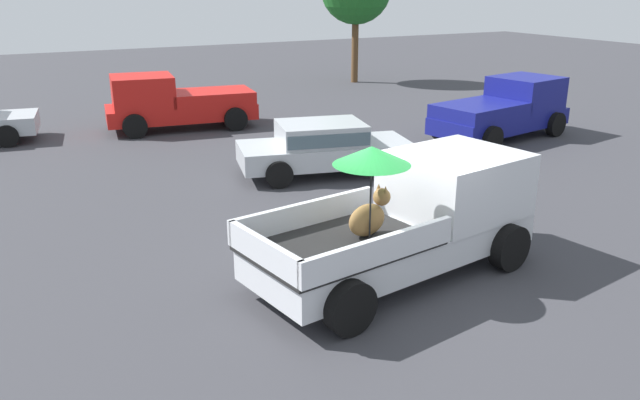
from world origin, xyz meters
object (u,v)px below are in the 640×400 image
Objects in this scene: pickup_truck_main at (416,216)px; parked_sedan_far at (323,145)px; pickup_truck_far at (505,109)px; pickup_truck_red at (175,103)px.

parked_sedan_far is (1.30, 5.73, -0.23)m from pickup_truck_main.
pickup_truck_main is 1.05× the size of pickup_truck_far.
pickup_truck_red is (-0.57, 12.63, -0.09)m from pickup_truck_main.
pickup_truck_far is at bearing 21.20° from parked_sedan_far.
pickup_truck_main is 1.06× the size of pickup_truck_red.
pickup_truck_main reaches higher than pickup_truck_far.
pickup_truck_far is 6.98m from parked_sedan_far.
pickup_truck_red is 0.99× the size of pickup_truck_far.
pickup_truck_far is (8.78, -5.97, 0.00)m from pickup_truck_red.
parked_sedan_far is at bearing 113.08° from pickup_truck_red.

